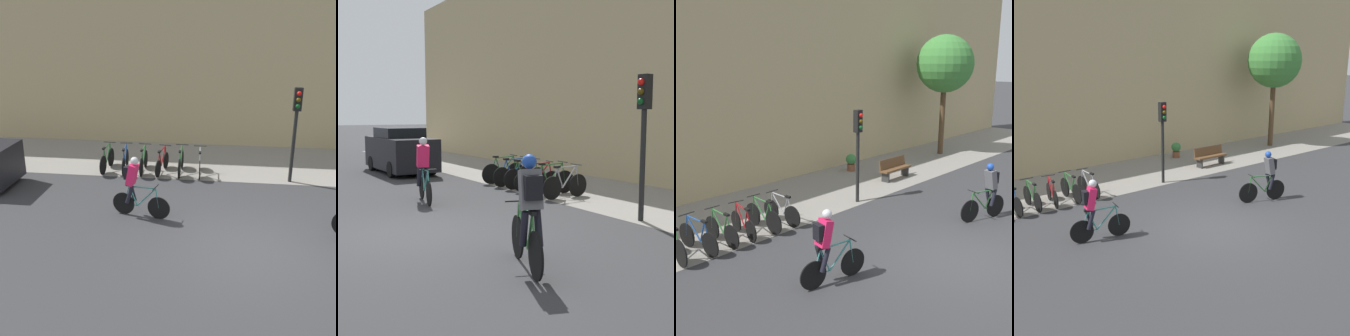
% 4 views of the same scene
% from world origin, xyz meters
% --- Properties ---
extents(ground, '(200.00, 200.00, 0.00)m').
position_xyz_m(ground, '(0.00, 0.00, 0.00)').
color(ground, '#333335').
extents(kerb_strip, '(44.00, 4.50, 0.01)m').
position_xyz_m(kerb_strip, '(0.00, 6.75, 0.00)').
color(kerb_strip, gray).
rests_on(kerb_strip, ground).
extents(building_facade, '(44.00, 0.60, 9.36)m').
position_xyz_m(building_facade, '(0.00, 9.30, 4.68)').
color(building_facade, tan).
rests_on(building_facade, ground).
extents(cyclist_pink, '(1.71, 0.55, 1.77)m').
position_xyz_m(cyclist_pink, '(-3.16, 1.50, 0.95)').
color(cyclist_pink, black).
rests_on(cyclist_pink, ground).
extents(parked_bike_0, '(0.46, 1.66, 0.98)m').
position_xyz_m(parked_bike_0, '(-4.97, 5.13, 0.41)').
color(parked_bike_0, black).
rests_on(parked_bike_0, ground).
extents(parked_bike_1, '(0.46, 1.70, 0.97)m').
position_xyz_m(parked_bike_1, '(-4.28, 5.13, 0.40)').
color(parked_bike_1, black).
rests_on(parked_bike_1, ground).
extents(parked_bike_2, '(0.46, 1.63, 0.97)m').
position_xyz_m(parked_bike_2, '(-3.59, 5.13, 0.40)').
color(parked_bike_2, black).
rests_on(parked_bike_2, ground).
extents(parked_bike_3, '(0.46, 1.59, 0.95)m').
position_xyz_m(parked_bike_3, '(-2.90, 5.13, 0.38)').
color(parked_bike_3, black).
rests_on(parked_bike_3, ground).
extents(parked_bike_4, '(0.46, 1.72, 0.99)m').
position_xyz_m(parked_bike_4, '(-2.21, 5.13, 0.41)').
color(parked_bike_4, black).
rests_on(parked_bike_4, ground).
extents(parked_bike_5, '(0.46, 1.63, 0.97)m').
position_xyz_m(parked_bike_5, '(-1.52, 5.13, 0.40)').
color(parked_bike_5, black).
rests_on(parked_bike_5, ground).
extents(traffic_light_pole, '(0.26, 0.30, 3.26)m').
position_xyz_m(traffic_light_pole, '(1.63, 4.79, 2.27)').
color(traffic_light_pole, black).
rests_on(traffic_light_pole, ground).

